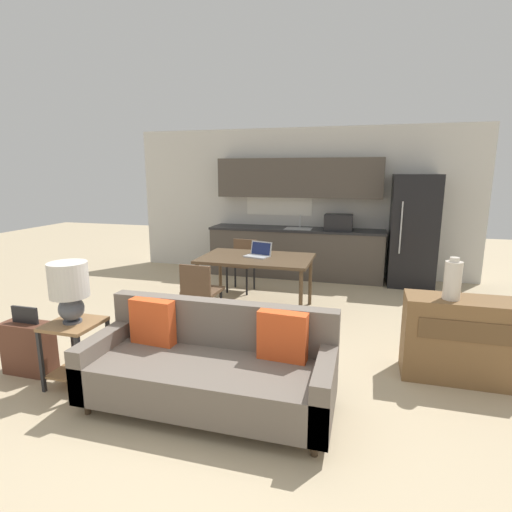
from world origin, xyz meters
TOP-DOWN VIEW (x-y plane):
  - ground_plane at (0.00, 0.00)m, footprint 20.00×20.00m
  - wall_back at (-0.01, 4.63)m, footprint 6.40×0.07m
  - kitchen_counter at (0.01, 4.33)m, footprint 3.16×0.65m
  - refrigerator at (2.00, 4.24)m, footprint 0.74×0.72m
  - dining_table at (-0.20, 2.30)m, footprint 1.51×0.98m
  - couch at (0.06, -0.04)m, footprint 2.02×0.80m
  - side_table at (-1.23, -0.07)m, footprint 0.44×0.44m
  - table_lamp at (-1.24, -0.07)m, footprint 0.33×0.33m
  - credenza at (2.14, 0.97)m, footprint 1.03×0.42m
  - vase at (2.00, 0.93)m, footprint 0.15×0.15m
  - dining_chair_far_left at (-0.68, 3.17)m, footprint 0.45×0.45m
  - dining_chair_near_left at (-0.69, 1.49)m, footprint 0.44×0.44m
  - laptop at (-0.18, 2.35)m, footprint 0.38×0.33m
  - suitcase at (-1.82, -0.01)m, footprint 0.47×0.22m

SIDE VIEW (x-z plane):
  - ground_plane at x=0.00m, z-range 0.00..0.00m
  - suitcase at x=-1.82m, z-range -0.07..0.59m
  - couch at x=0.06m, z-range -0.08..0.74m
  - credenza at x=2.14m, z-range 0.00..0.78m
  - side_table at x=-1.23m, z-range 0.10..0.69m
  - dining_chair_far_left at x=-0.68m, z-range 0.07..0.90m
  - dining_chair_near_left at x=-0.69m, z-range 0.07..0.90m
  - dining_table at x=-0.20m, z-range 0.32..1.08m
  - laptop at x=-0.18m, z-range 0.71..0.91m
  - kitchen_counter at x=0.01m, z-range -0.23..1.92m
  - table_lamp at x=-1.24m, z-range 0.65..1.19m
  - refrigerator at x=2.00m, z-range 0.00..1.87m
  - vase at x=2.00m, z-range 0.77..1.15m
  - wall_back at x=-0.01m, z-range 0.00..2.70m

